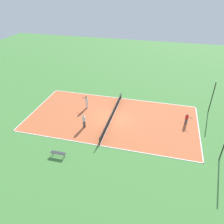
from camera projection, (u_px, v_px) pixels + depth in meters
ground_plane at (112, 118)px, 27.26m from camera, size 80.00×80.00×0.00m
court_surface at (112, 118)px, 27.26m from camera, size 10.86×20.77×0.02m
tennis_net at (112, 115)px, 26.99m from camera, size 10.66×0.10×0.95m
bench at (58, 153)px, 21.29m from camera, size 0.36×1.51×0.45m
player_coach_red at (187, 118)px, 25.83m from camera, size 0.86×0.92×1.40m
player_near_white at (84, 120)px, 25.13m from camera, size 0.51×0.51×1.66m
player_far_white at (86, 101)px, 28.82m from camera, size 0.76×0.97×1.77m
tennis_ball_right_alley at (52, 118)px, 27.25m from camera, size 0.07×0.07×0.07m
tennis_ball_left_sideline at (175, 113)px, 28.20m from camera, size 0.07×0.07×0.07m
tennis_ball_midcourt at (82, 124)px, 26.16m from camera, size 0.07×0.07×0.07m
fence_post_back_left at (212, 98)px, 27.40m from camera, size 0.12×0.12×4.22m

